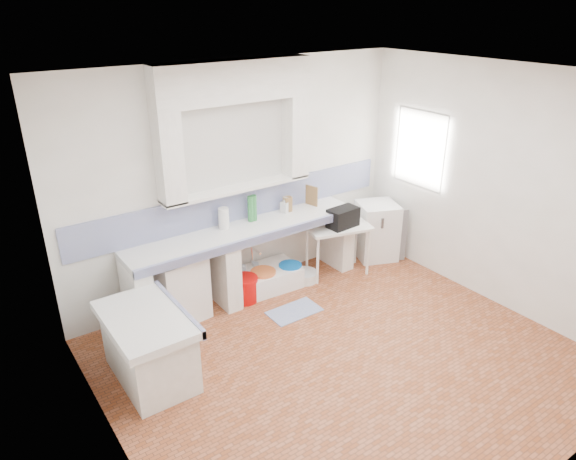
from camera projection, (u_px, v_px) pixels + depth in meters
floor at (344, 360)px, 5.36m from camera, size 4.50×4.50×0.00m
ceiling at (359, 79)px, 4.22m from camera, size 4.50×4.50×0.00m
wall_back at (240, 180)px, 6.28m from camera, size 4.50×0.00×4.50m
wall_front at (562, 344)px, 3.30m from camera, size 4.50×0.00×4.50m
wall_left at (106, 315)px, 3.60m from camera, size 0.00×4.50×4.50m
wall_right at (498, 189)px, 5.98m from camera, size 0.00×4.50×4.50m
alcove_mass at (234, 81)px, 5.66m from camera, size 1.90×0.25×0.45m
window_frame at (429, 147)px, 6.88m from camera, size 0.35×0.86×1.06m
lace_valance at (425, 120)px, 6.65m from camera, size 0.01×0.84×0.24m
counter_slab at (247, 231)px, 6.22m from camera, size 3.00×0.60×0.08m
counter_lip at (260, 239)px, 6.01m from camera, size 3.00×0.04×0.10m
counter_pier_left at (138, 299)px, 5.67m from camera, size 0.20×0.55×0.82m
counter_pier_mid at (223, 272)px, 6.22m from camera, size 0.20×0.55×0.82m
counter_pier_right at (336, 237)px, 7.15m from camera, size 0.20×0.55×0.82m
peninsula_top at (146, 320)px, 4.86m from camera, size 0.70×1.10×0.08m
peninsula_base at (150, 350)px, 5.00m from camera, size 0.60×1.00×0.62m
peninsula_lip at (178, 308)px, 5.04m from camera, size 0.04×1.10×0.10m
backsplash at (242, 203)px, 6.39m from camera, size 4.27×0.03×0.40m
stove at (178, 287)px, 5.95m from camera, size 0.59×0.58×0.77m
sink at (261, 281)px, 6.62m from camera, size 1.01×0.59×0.24m
side_table at (337, 250)px, 6.93m from camera, size 0.92×0.66×0.04m
fridge at (376, 231)px, 7.36m from camera, size 0.68×0.68×0.80m
bucket_red at (245, 289)px, 6.37m from camera, size 0.35×0.35×0.31m
bucket_orange at (263, 281)px, 6.55m from camera, size 0.37×0.37×0.30m
bucket_blue at (290, 274)px, 6.74m from camera, size 0.33×0.33×0.28m
basin_white at (305, 276)px, 6.84m from camera, size 0.35×0.35×0.13m
water_bottle_a at (243, 277)px, 6.62m from camera, size 0.10×0.10×0.33m
water_bottle_b at (256, 273)px, 6.72m from camera, size 0.10×0.10×0.31m
black_bag at (343, 217)px, 6.72m from camera, size 0.41×0.25×0.25m
green_bottle_a at (250, 209)px, 6.33m from camera, size 0.09×0.09×0.32m
green_bottle_b at (254, 208)px, 6.35m from camera, size 0.09×0.09×0.33m
knife_block at (288, 204)px, 6.65m from camera, size 0.11×0.09×0.20m
cutting_board at (312, 196)px, 6.84m from camera, size 0.06×0.19×0.26m
paper_towel at (224, 218)px, 6.15m from camera, size 0.13×0.13×0.26m
soap_bottle at (285, 205)px, 6.62m from camera, size 0.12×0.12×0.21m
rug at (294, 311)px, 6.18m from camera, size 0.62×0.36×0.01m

